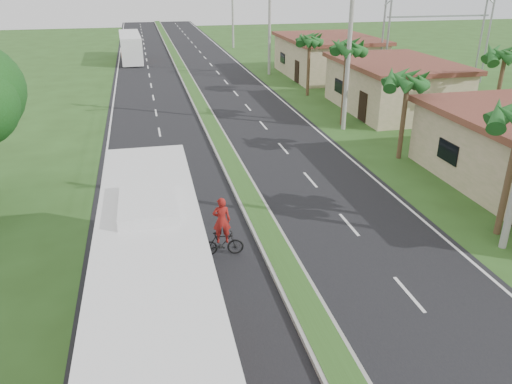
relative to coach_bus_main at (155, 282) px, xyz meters
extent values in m
plane|color=#2B4C1C|center=(4.50, 0.85, -2.27)|extent=(180.00, 180.00, 0.00)
cube|color=black|center=(4.50, 20.85, -2.26)|extent=(14.00, 160.00, 0.02)
cube|color=gray|center=(4.50, 20.85, -2.18)|extent=(1.20, 160.00, 0.17)
cube|color=#2B4C1C|center=(4.50, 20.85, -2.09)|extent=(0.95, 160.00, 0.02)
cube|color=silver|center=(-2.20, 20.85, -2.27)|extent=(0.12, 160.00, 0.01)
cube|color=silver|center=(11.20, 20.85, -2.27)|extent=(0.12, 160.00, 0.01)
cube|color=tan|center=(18.50, 22.85, -0.60)|extent=(7.00, 10.00, 3.35)
cube|color=#57241E|center=(18.50, 22.85, 1.24)|extent=(7.60, 10.60, 0.32)
cube|color=tan|center=(18.50, 36.85, -0.52)|extent=(8.00, 11.00, 3.50)
cube|color=#57241E|center=(18.50, 36.85, 1.39)|extent=(8.60, 11.60, 0.32)
cylinder|color=#473321|center=(13.50, 3.85, 0.23)|extent=(0.26, 0.26, 5.00)
cylinder|color=#473321|center=(13.90, 12.85, 0.03)|extent=(0.26, 0.26, 4.60)
cylinder|color=#473321|center=(13.30, 19.85, 0.43)|extent=(0.26, 0.26, 5.40)
cylinder|color=#473321|center=(13.80, 28.85, 0.13)|extent=(0.26, 0.26, 4.80)
cylinder|color=#473321|center=(22.00, 15.85, 0.33)|extent=(0.26, 0.26, 5.20)
cylinder|color=gray|center=(13.00, 18.85, 3.73)|extent=(0.28, 0.28, 12.00)
cylinder|color=gray|center=(13.00, 38.85, 3.23)|extent=(0.28, 0.28, 11.00)
cylinder|color=gray|center=(13.00, 58.85, 2.98)|extent=(0.28, 0.28, 10.50)
cylinder|color=gray|center=(21.50, 30.35, 3.73)|extent=(0.18, 0.18, 12.00)
cylinder|color=gray|center=(31.50, 30.35, 3.73)|extent=(0.18, 0.18, 12.00)
cylinder|color=gray|center=(21.50, 31.35, 3.73)|extent=(0.18, 0.18, 12.00)
cylinder|color=gray|center=(31.50, 31.35, 3.73)|extent=(0.18, 0.18, 12.00)
cube|color=gray|center=(26.50, 30.85, 3.73)|extent=(10.00, 0.14, 0.14)
cube|color=silver|center=(0.00, -0.06, -0.12)|extent=(2.79, 12.82, 3.36)
cube|color=black|center=(0.01, 0.58, 0.62)|extent=(2.82, 10.26, 1.34)
cube|color=#A7250D|center=(-0.01, -1.34, -0.79)|extent=(2.77, 5.57, 0.59)
cube|color=yellow|center=(0.00, 0.26, -1.06)|extent=(2.75, 3.22, 0.27)
cube|color=silver|center=(0.01, 1.22, 1.71)|extent=(1.52, 2.57, 0.30)
cylinder|color=black|center=(-1.17, 3.36, -1.72)|extent=(0.35, 1.11, 1.11)
cylinder|color=black|center=(1.24, 3.34, -1.72)|extent=(0.35, 1.11, 1.11)
cube|color=white|center=(-0.70, 50.90, -0.68)|extent=(2.61, 10.51, 2.91)
cube|color=black|center=(-0.71, 51.35, 0.19)|extent=(2.57, 7.79, 0.99)
cube|color=orange|center=(-0.67, 49.99, -1.24)|extent=(2.48, 5.07, 0.32)
cylinder|color=black|center=(-1.56, 46.55, -1.84)|extent=(0.30, 0.88, 0.87)
cylinder|color=black|center=(0.44, 46.62, -1.84)|extent=(0.30, 0.88, 0.87)
cylinder|color=black|center=(-1.82, 54.72, -1.84)|extent=(0.30, 0.88, 0.87)
cylinder|color=black|center=(0.17, 54.79, -1.84)|extent=(0.30, 0.88, 0.87)
imported|color=black|center=(2.50, 4.66, -1.80)|extent=(1.62, 0.62, 0.95)
imported|color=maroon|center=(2.50, 4.66, -0.84)|extent=(0.69, 0.50, 1.78)
camera|label=1|loc=(0.13, -11.16, 7.34)|focal=35.00mm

